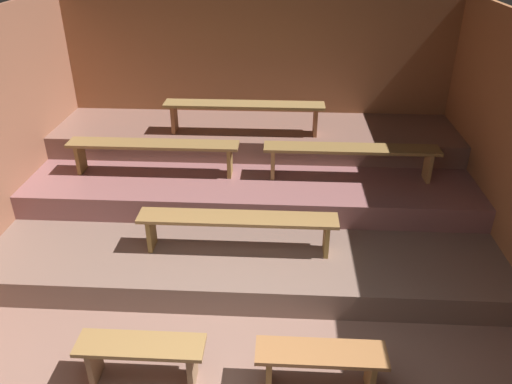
% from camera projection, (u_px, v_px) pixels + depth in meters
% --- Properties ---
extents(ground, '(6.66, 5.80, 0.08)m').
position_uv_depth(ground, '(247.00, 254.00, 6.23)').
color(ground, '#805E51').
extents(wall_back, '(6.66, 0.06, 2.77)m').
position_uv_depth(wall_back, '(258.00, 84.00, 7.77)').
color(wall_back, '#97603D').
rests_on(wall_back, ground).
extents(platform_lower, '(5.86, 3.66, 0.32)m').
position_uv_depth(platform_lower, '(251.00, 213.00, 6.72)').
color(platform_lower, '#745B4F').
rests_on(platform_lower, ground).
extents(platform_middle, '(5.86, 2.42, 0.32)m').
position_uv_depth(platform_middle, '(253.00, 172.00, 7.12)').
color(platform_middle, '#865555').
rests_on(platform_middle, platform_lower).
extents(platform_upper, '(5.86, 1.30, 0.32)m').
position_uv_depth(platform_upper, '(256.00, 136.00, 7.45)').
color(platform_upper, brown).
rests_on(platform_upper, platform_middle).
extents(bench_floor_left, '(1.11, 0.31, 0.44)m').
position_uv_depth(bench_floor_left, '(141.00, 353.00, 4.33)').
color(bench_floor_left, olive).
rests_on(bench_floor_left, ground).
extents(bench_floor_right, '(1.11, 0.31, 0.44)m').
position_uv_depth(bench_floor_right, '(320.00, 361.00, 4.25)').
color(bench_floor_right, '#936037').
rests_on(bench_floor_right, ground).
extents(bench_lower_center, '(2.22, 0.31, 0.44)m').
position_uv_depth(bench_lower_center, '(238.00, 223.00, 5.53)').
color(bench_lower_center, olive).
rests_on(bench_lower_center, platform_lower).
extents(bench_middle_left, '(2.25, 0.31, 0.44)m').
position_uv_depth(bench_middle_left, '(153.00, 148.00, 6.55)').
color(bench_middle_left, olive).
rests_on(bench_middle_left, platform_middle).
extents(bench_middle_right, '(2.25, 0.31, 0.44)m').
position_uv_depth(bench_middle_right, '(351.00, 153.00, 6.42)').
color(bench_middle_right, olive).
rests_on(bench_middle_right, platform_middle).
extents(bench_upper_center, '(2.24, 0.31, 0.44)m').
position_uv_depth(bench_upper_center, '(244.00, 109.00, 6.97)').
color(bench_upper_center, olive).
rests_on(bench_upper_center, platform_upper).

